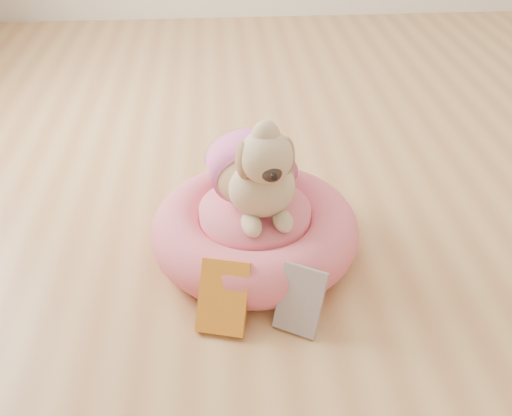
{
  "coord_description": "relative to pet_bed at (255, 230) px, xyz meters",
  "views": [
    {
      "loc": [
        -0.45,
        -1.95,
        1.25
      ],
      "look_at": [
        -0.34,
        -0.47,
        0.21
      ],
      "focal_mm": 40.0,
      "sensor_mm": 36.0,
      "label": 1
    }
  ],
  "objects": [
    {
      "name": "floor",
      "position": [
        0.34,
        0.42,
        -0.09
      ],
      "size": [
        4.5,
        4.5,
        0.0
      ],
      "primitive_type": "plane",
      "color": "#B87F4C",
      "rests_on": "ground"
    },
    {
      "name": "pet_bed",
      "position": [
        0.0,
        0.0,
        0.0
      ],
      "size": [
        0.7,
        0.7,
        0.18
      ],
      "color": "#F9617F",
      "rests_on": "floor"
    },
    {
      "name": "dog",
      "position": [
        0.0,
        0.04,
        0.28
      ],
      "size": [
        0.42,
        0.54,
        0.36
      ],
      "primitive_type": null,
      "rotation": [
        0.0,
        0.0,
        0.16
      ],
      "color": "brown",
      "rests_on": "pet_bed"
    },
    {
      "name": "book_yellow",
      "position": [
        -0.11,
        -0.32,
        0.01
      ],
      "size": [
        0.17,
        0.18,
        0.19
      ],
      "primitive_type": "cube",
      "rotation": [
        -0.62,
        0.0,
        -0.25
      ],
      "color": "gold",
      "rests_on": "floor"
    },
    {
      "name": "book_white",
      "position": [
        0.11,
        -0.35,
        0.01
      ],
      "size": [
        0.16,
        0.15,
        0.19
      ],
      "primitive_type": "cube",
      "rotation": [
        -0.46,
        0.0,
        -0.5
      ],
      "color": "white",
      "rests_on": "floor"
    }
  ]
}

